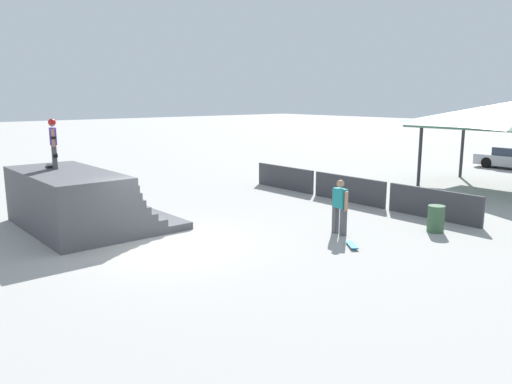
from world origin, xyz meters
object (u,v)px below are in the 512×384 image
at_px(skateboard_on_ground, 352,245).
at_px(trash_bin, 436,219).
at_px(skateboard_on_deck, 50,165).
at_px(bystander_walking, 340,204).
at_px(skater_on_deck, 53,140).

height_order(skateboard_on_ground, trash_bin, trash_bin).
height_order(skateboard_on_deck, bystander_walking, skateboard_on_deck).
height_order(bystander_walking, skateboard_on_ground, bystander_walking).
distance_m(skateboard_on_deck, bystander_walking, 9.74).
bearing_deg(bystander_walking, skater_on_deck, 51.24).
relative_size(skater_on_deck, skateboard_on_ground, 2.14).
distance_m(bystander_walking, skateboard_on_ground, 1.64).
distance_m(skateboard_on_deck, trash_bin, 12.80).
distance_m(skater_on_deck, trash_bin, 12.60).
height_order(skater_on_deck, bystander_walking, skater_on_deck).
distance_m(skateboard_on_deck, skateboard_on_ground, 10.33).
bearing_deg(skateboard_on_ground, trash_bin, 116.41).
distance_m(bystander_walking, trash_bin, 3.15).
xyz_separation_m(skateboard_on_deck, bystander_walking, (7.42, 6.22, -0.98)).
xyz_separation_m(skater_on_deck, trash_bin, (8.77, 8.73, -2.39)).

